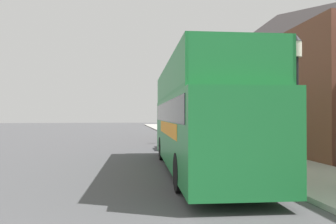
{
  "coord_description": "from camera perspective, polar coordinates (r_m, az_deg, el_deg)",
  "views": [
    {
      "loc": [
        1.3,
        -3.08,
        2.09
      ],
      "look_at": [
        2.91,
        9.03,
        2.23
      ],
      "focal_mm": 35.0,
      "sensor_mm": 36.0,
      "label": 1
    }
  ],
  "objects": [
    {
      "name": "sidewalk",
      "position": [
        22.06,
        8.79,
        -5.88
      ],
      "size": [
        3.59,
        108.0,
        0.14
      ],
      "color": "#ADAAA3",
      "rests_on": "ground_plane"
    },
    {
      "name": "ground_plane",
      "position": [
        24.2,
        -10.69,
        -5.57
      ],
      "size": [
        144.0,
        144.0,
        0.0
      ],
      "primitive_type": "plane",
      "color": "#4C4C4F"
    },
    {
      "name": "lamp_post_third",
      "position": [
        23.88,
        4.55,
        3.25
      ],
      "size": [
        0.35,
        0.35,
        5.24
      ],
      "color": "black",
      "rests_on": "sidewalk"
    },
    {
      "name": "lamp_post_second",
      "position": [
        16.95,
        9.43,
        3.6
      ],
      "size": [
        0.35,
        0.35,
        4.63
      ],
      "color": "black",
      "rests_on": "sidewalk"
    },
    {
      "name": "lamp_post_nearest",
      "position": [
        10.38,
        21.43,
        5.34
      ],
      "size": [
        0.35,
        0.35,
        4.35
      ],
      "color": "black",
      "rests_on": "sidewalk"
    },
    {
      "name": "parked_car_ahead_of_bus",
      "position": [
        20.19,
        1.89,
        -4.75
      ],
      "size": [
        1.77,
        4.22,
        1.34
      ],
      "rotation": [
        0.0,
        0.0,
        -0.01
      ],
      "color": "navy",
      "rests_on": "ground_plane"
    },
    {
      "name": "tour_bus",
      "position": [
        12.4,
        5.33,
        -2.07
      ],
      "size": [
        2.97,
        11.05,
        3.93
      ],
      "rotation": [
        0.0,
        0.0,
        -0.04
      ],
      "color": "#1E7A38",
      "rests_on": "ground_plane"
    },
    {
      "name": "brick_terrace_rear",
      "position": [
        25.06,
        18.55,
        5.38
      ],
      "size": [
        6.0,
        21.25,
        9.4
      ],
      "color": "brown",
      "rests_on": "ground_plane"
    }
  ]
}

